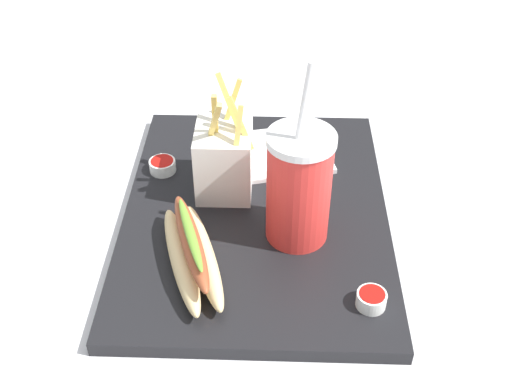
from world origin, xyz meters
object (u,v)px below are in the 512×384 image
Objects in this scene: hot_dog_1 at (192,253)px; ketchup_cup_1 at (222,125)px; napkin_stack at (284,152)px; ketchup_cup_2 at (162,165)px; soda_cup at (299,187)px; fries_basket at (224,158)px; ketchup_cup_3 at (371,299)px.

hot_dog_1 reaches higher than ketchup_cup_1.
hot_dog_1 is 0.27m from napkin_stack.
napkin_stack is at bearing 154.69° from hot_dog_1.
ketchup_cup_1 is at bearing 177.37° from hot_dog_1.
soda_cup is at bearing 56.57° from ketchup_cup_2.
fries_basket reaches higher than ketchup_cup_3.
ketchup_cup_2 is (-0.13, -0.20, -0.07)m from soda_cup.
hot_dog_1 is at bearing -104.56° from ketchup_cup_3.
fries_basket is 0.11m from ketchup_cup_2.
ketchup_cup_3 is at bearing 29.40° from ketchup_cup_1.
soda_cup is 0.15m from hot_dog_1.
ketchup_cup_2 is at bearing -36.78° from ketchup_cup_1.
fries_basket is at bearing -45.79° from napkin_stack.
hot_dog_1 reaches higher than ketchup_cup_2.
soda_cup reaches higher than hot_dog_1.
ketchup_cup_2 is (-0.19, -0.07, -0.01)m from hot_dog_1.
ketchup_cup_3 is at bearing 18.68° from napkin_stack.
ketchup_cup_2 is at bearing -110.00° from fries_basket.
ketchup_cup_1 is (-0.14, -0.02, -0.04)m from fries_basket.
soda_cup is 1.97× the size of napkin_stack.
napkin_stack is at bearing 59.45° from ketchup_cup_1.
soda_cup is 0.19m from napkin_stack.
ketchup_cup_1 reaches higher than ketchup_cup_2.
fries_basket is 0.86× the size of hot_dog_1.
ketchup_cup_2 is at bearing -123.43° from soda_cup.
napkin_stack is (0.06, 0.10, -0.01)m from ketchup_cup_1.
hot_dog_1 reaches higher than ketchup_cup_3.
ketchup_cup_1 is at bearing -153.86° from soda_cup.
soda_cup is 7.20× the size of ketchup_cup_3.
soda_cup is at bearing 46.72° from fries_basket.
ketchup_cup_1 is at bearing -150.60° from ketchup_cup_3.
napkin_stack is at bearing 134.21° from fries_basket.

